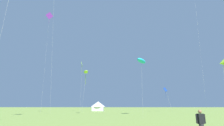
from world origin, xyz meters
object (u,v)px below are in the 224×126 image
at_px(kite_lime_delta, 223,63).
at_px(person_spectator, 201,125).
at_px(kite_blue_box, 165,90).
at_px(kite_purple_diamond, 49,18).
at_px(kite_lime_parafoil, 86,72).
at_px(festival_tent_left, 98,106).
at_px(kite_cyan_parafoil, 141,61).
at_px(kite_lime_diamond, 82,65).

relative_size(kite_lime_delta, person_spectator, 6.65).
distance_m(kite_lime_delta, kite_blue_box, 26.49).
height_order(kite_purple_diamond, person_spectator, kite_purple_diamond).
relative_size(kite_lime_parafoil, festival_tent_left, 2.04).
bearing_deg(kite_lime_parafoil, kite_blue_box, 36.30).
height_order(kite_cyan_parafoil, kite_purple_diamond, kite_purple_diamond).
bearing_deg(kite_lime_diamond, person_spectator, -71.24).
bearing_deg(person_spectator, festival_tent_left, 101.55).
relative_size(kite_blue_box, kite_purple_diamond, 0.27).
bearing_deg(kite_lime_delta, kite_cyan_parafoil, 169.07).
bearing_deg(kite_lime_diamond, kite_purple_diamond, -126.49).
bearing_deg(kite_blue_box, kite_lime_parafoil, -143.70).
relative_size(kite_lime_parafoil, person_spectator, 6.11).
bearing_deg(kite_lime_parafoil, kite_purple_diamond, 157.89).
bearing_deg(kite_lime_delta, kite_purple_diamond, 163.04).
relative_size(kite_cyan_parafoil, kite_lime_diamond, 0.74).
height_order(kite_cyan_parafoil, kite_blue_box, kite_cyan_parafoil).
relative_size(kite_purple_diamond, person_spectator, 17.08).
bearing_deg(kite_purple_diamond, kite_cyan_parafoil, -20.58).
bearing_deg(kite_purple_diamond, kite_lime_parafoil, -22.11).
height_order(kite_lime_delta, kite_lime_parafoil, kite_lime_delta).
relative_size(kite_lime_delta, kite_lime_diamond, 0.68).
relative_size(kite_lime_parafoil, kite_purple_diamond, 0.36).
bearing_deg(kite_lime_diamond, kite_blue_box, 3.45).
bearing_deg(festival_tent_left, kite_lime_delta, -47.05).
height_order(kite_cyan_parafoil, person_spectator, kite_cyan_parafoil).
height_order(kite_lime_delta, kite_purple_diamond, kite_purple_diamond).
xyz_separation_m(kite_lime_delta, kite_blue_box, (-5.00, 25.80, -3.28)).
distance_m(kite_cyan_parafoil, person_spectator, 30.10).
height_order(kite_lime_delta, festival_tent_left, kite_lime_delta).
distance_m(kite_lime_diamond, person_spectator, 53.76).
bearing_deg(kite_purple_diamond, person_spectator, -56.52).
relative_size(kite_lime_diamond, kite_purple_diamond, 0.57).
bearing_deg(kite_lime_parafoil, kite_cyan_parafoil, -19.12).
xyz_separation_m(kite_cyan_parafoil, kite_lime_parafoil, (-13.30, 4.61, -1.68)).
bearing_deg(person_spectator, kite_purple_diamond, 123.48).
xyz_separation_m(kite_cyan_parafoil, kite_blue_box, (11.27, 22.66, -4.56)).
relative_size(kite_lime_delta, kite_lime_parafoil, 1.09).
relative_size(kite_cyan_parafoil, person_spectator, 7.21).
xyz_separation_m(kite_lime_diamond, festival_tent_left, (5.29, 6.51, -13.76)).
bearing_deg(kite_lime_delta, festival_tent_left, 132.95).
distance_m(kite_lime_delta, kite_lime_diamond, 41.77).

